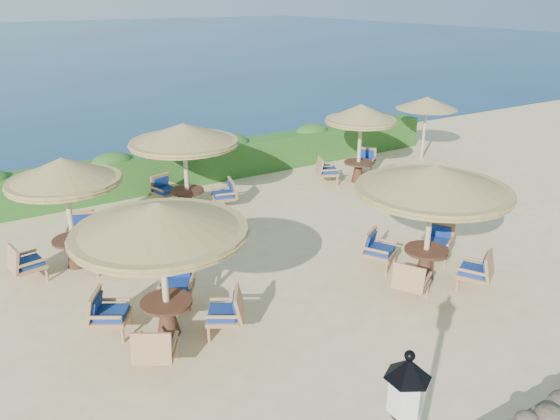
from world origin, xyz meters
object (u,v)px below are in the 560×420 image
object	(u,v)px
cafe_set_0	(161,242)
cafe_set_3	(184,147)
cafe_set_1	(432,197)
extra_parasol	(427,103)
cafe_set_4	(360,130)
cafe_set_2	(66,193)

from	to	relation	value
cafe_set_0	cafe_set_3	distance (m)	6.15
cafe_set_1	extra_parasol	bearing A→B (deg)	45.19
cafe_set_0	cafe_set_3	world-z (taller)	same
cafe_set_1	cafe_set_3	distance (m)	7.13
extra_parasol	cafe_set_3	bearing A→B (deg)	-177.48
cafe_set_4	cafe_set_3	bearing A→B (deg)	176.22
cafe_set_2	cafe_set_3	distance (m)	3.99
extra_parasol	cafe_set_2	size ratio (longest dim) A/B	0.88
cafe_set_0	cafe_set_2	xyz separation A→B (m)	(-0.86, 3.74, -0.07)
extra_parasol	cafe_set_0	size ratio (longest dim) A/B	0.76
extra_parasol	cafe_set_4	xyz separation A→B (m)	(-3.84, -0.83, -0.37)
cafe_set_1	cafe_set_0	bearing A→B (deg)	170.64
extra_parasol	cafe_set_1	xyz separation A→B (m)	(-6.85, -6.90, -0.23)
cafe_set_0	cafe_set_4	size ratio (longest dim) A/B	1.15
cafe_set_1	cafe_set_4	size ratio (longest dim) A/B	1.22
cafe_set_3	cafe_set_2	bearing A→B (deg)	-153.43
cafe_set_3	cafe_set_0	bearing A→B (deg)	-116.10
extra_parasol	cafe_set_3	world-z (taller)	cafe_set_3
cafe_set_0	cafe_set_2	bearing A→B (deg)	102.89
cafe_set_2	cafe_set_0	bearing A→B (deg)	-77.11
cafe_set_2	extra_parasol	bearing A→B (deg)	9.37
cafe_set_3	cafe_set_4	size ratio (longest dim) A/B	1.12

